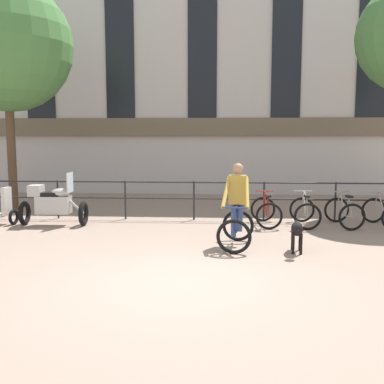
{
  "coord_description": "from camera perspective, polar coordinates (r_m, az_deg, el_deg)",
  "views": [
    {
      "loc": [
        0.69,
        -6.76,
        2.24
      ],
      "look_at": [
        0.09,
        2.86,
        1.05
      ],
      "focal_mm": 42.0,
      "sensor_mm": 36.0,
      "label": 1
    }
  ],
  "objects": [
    {
      "name": "parked_motorcycle",
      "position": [
        11.87,
        -17.24,
        -1.4
      ],
      "size": [
        1.65,
        0.65,
        1.35
      ],
      "rotation": [
        0.0,
        0.0,
        1.59
      ],
      "color": "black",
      "rests_on": "ground_plane"
    },
    {
      "name": "canal_railing",
      "position": [
        12.08,
        0.25,
        -0.24
      ],
      "size": [
        15.05,
        0.05,
        1.05
      ],
      "color": "#232326",
      "rests_on": "ground_plane"
    },
    {
      "name": "tree_canalside_left",
      "position": [
        15.03,
        -22.51,
        16.76
      ],
      "size": [
        3.9,
        3.9,
        6.87
      ],
      "color": "brown",
      "rests_on": "ground_plane"
    },
    {
      "name": "cyclist_with_bike",
      "position": [
        9.25,
        5.71,
        -2.18
      ],
      "size": [
        0.81,
        1.24,
        1.7
      ],
      "rotation": [
        0.0,
        0.0,
        -0.11
      ],
      "color": "black",
      "rests_on": "ground_plane"
    },
    {
      "name": "dog",
      "position": [
        8.92,
        13.21,
        -4.75
      ],
      "size": [
        0.29,
        0.92,
        0.63
      ],
      "rotation": [
        0.0,
        0.0,
        -0.12
      ],
      "color": "black",
      "rests_on": "ground_plane"
    },
    {
      "name": "ground_plane",
      "position": [
        7.16,
        -2.2,
        -11.22
      ],
      "size": [
        60.0,
        60.0,
        0.0
      ],
      "primitive_type": "plane",
      "color": "gray"
    },
    {
      "name": "parked_bicycle_mid_left",
      "position": [
        11.66,
        14.13,
        -2.46
      ],
      "size": [
        0.71,
        1.14,
        0.86
      ],
      "rotation": [
        0.0,
        0.0,
        3.09
      ],
      "color": "black",
      "rests_on": "ground_plane"
    },
    {
      "name": "parked_bicycle_near_lamp",
      "position": [
        11.52,
        9.37,
        -2.45
      ],
      "size": [
        0.71,
        1.14,
        0.86
      ],
      "rotation": [
        0.0,
        0.0,
        3.19
      ],
      "color": "black",
      "rests_on": "ground_plane"
    },
    {
      "name": "parked_bicycle_mid_right",
      "position": [
        11.88,
        18.75,
        -2.45
      ],
      "size": [
        0.76,
        1.17,
        0.86
      ],
      "rotation": [
        0.0,
        0.0,
        3.23
      ],
      "color": "black",
      "rests_on": "ground_plane"
    },
    {
      "name": "building_facade",
      "position": [
        18.01,
        1.36,
        16.67
      ],
      "size": [
        18.0,
        0.72,
        10.55
      ],
      "color": "beige",
      "rests_on": "ground_plane"
    },
    {
      "name": "parked_bicycle_far_end",
      "position": [
        12.17,
        23.17,
        -2.43
      ],
      "size": [
        0.81,
        1.19,
        0.86
      ],
      "rotation": [
        0.0,
        0.0,
        3.28
      ],
      "color": "black",
      "rests_on": "ground_plane"
    }
  ]
}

